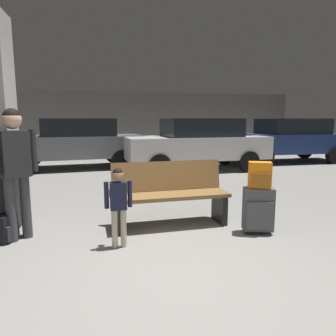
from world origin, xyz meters
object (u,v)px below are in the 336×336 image
at_px(backpack_bright, 260,175).
at_px(parked_car_near, 197,143).
at_px(child, 118,199).
at_px(adult, 15,160).
at_px(suitcase, 258,209).
at_px(bench, 170,194).
at_px(backpack_dark_floor, 6,228).
at_px(parked_car_far, 76,142).
at_px(parked_car_side, 288,139).

distance_m(backpack_bright, parked_car_near, 5.23).
xyz_separation_m(child, parked_car_near, (2.54, 5.28, 0.23)).
height_order(backpack_bright, parked_car_near, parked_car_near).
distance_m(adult, parked_car_near, 6.07).
height_order(suitcase, child, child).
bearing_deg(bench, backpack_dark_floor, -174.40).
xyz_separation_m(bench, parked_car_far, (-1.74, 5.68, 0.36)).
height_order(child, parked_car_far, parked_car_far).
distance_m(bench, backpack_dark_floor, 2.13).
height_order(adult, parked_car_near, adult).
bearing_deg(bench, parked_car_near, 68.84).
bearing_deg(adult, bench, 4.88).
relative_size(suitcase, adult, 0.37).
xyz_separation_m(bench, backpack_dark_floor, (-2.10, -0.21, -0.28)).
relative_size(backpack_bright, backpack_dark_floor, 1.00).
height_order(adult, backpack_dark_floor, adult).
distance_m(backpack_bright, parked_car_far, 6.85).
xyz_separation_m(bench, child, (-0.75, -0.66, 0.14)).
height_order(bench, child, child).
xyz_separation_m(suitcase, adult, (-3.00, 0.40, 0.67)).
height_order(parked_car_near, parked_car_side, same).
height_order(suitcase, parked_car_near, parked_car_near).
height_order(backpack_bright, child, backpack_bright).
relative_size(backpack_bright, adult, 0.21).
height_order(child, adult, adult).
bearing_deg(child, parked_car_far, 98.87).
bearing_deg(parked_car_side, adult, -141.75).
relative_size(bench, parked_car_near, 0.39).
distance_m(adult, parked_car_side, 9.39).
bearing_deg(adult, parked_car_side, 38.25).
distance_m(bench, child, 1.01).
relative_size(backpack_dark_floor, parked_car_near, 0.08).
xyz_separation_m(suitcase, parked_car_side, (4.38, 6.22, 0.48)).
xyz_separation_m(suitcase, parked_car_far, (-2.79, 6.25, 0.48)).
height_order(adult, parked_car_far, adult).
xyz_separation_m(child, parked_car_side, (6.18, 6.31, 0.23)).
bearing_deg(backpack_dark_floor, adult, 14.62).
xyz_separation_m(bench, backpack_bright, (1.05, -0.57, 0.33)).
xyz_separation_m(bench, parked_car_side, (5.43, 5.65, 0.36)).
bearing_deg(backpack_dark_floor, suitcase, -6.55).
relative_size(backpack_bright, parked_car_far, 0.08).
distance_m(adult, parked_car_far, 5.86).
bearing_deg(parked_car_side, parked_car_far, 179.72).
bearing_deg(suitcase, backpack_dark_floor, 173.45).
height_order(backpack_bright, parked_car_far, parked_car_far).
relative_size(suitcase, backpack_bright, 1.78).
bearing_deg(parked_car_far, suitcase, -65.92).
height_order(suitcase, backpack_bright, backpack_bright).
xyz_separation_m(parked_car_side, parked_car_far, (-7.17, 0.03, 0.00)).
bearing_deg(parked_car_far, child, -81.13).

